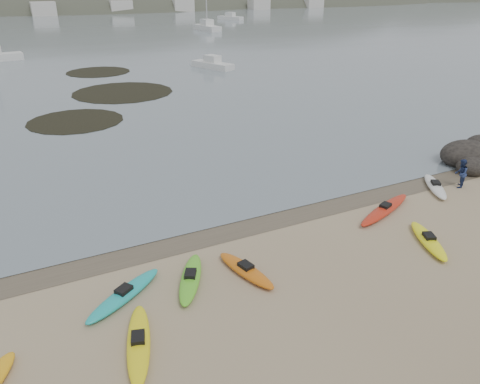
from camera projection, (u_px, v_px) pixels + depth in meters
ground at (240, 222)px, 21.48m from camera, size 600.00×600.00×0.00m
wet_sand at (243, 224)px, 21.24m from camera, size 60.00×60.00×0.00m
kayaks at (278, 260)px, 18.21m from camera, size 23.71×7.78×0.34m
person_east at (461, 173)px, 24.75m from camera, size 0.96×0.91×1.56m
rock_cluster at (475, 159)px, 28.36m from camera, size 5.14×3.75×1.66m
kelp_mats at (105, 92)px, 46.15m from camera, size 14.37×28.20×0.04m
moored_boats at (68, 35)px, 88.61m from camera, size 104.74×74.86×1.24m
far_hills at (118, 46)px, 201.70m from camera, size 550.00×135.00×80.00m
far_town at (40, 9)px, 140.79m from camera, size 199.00×5.00×4.00m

